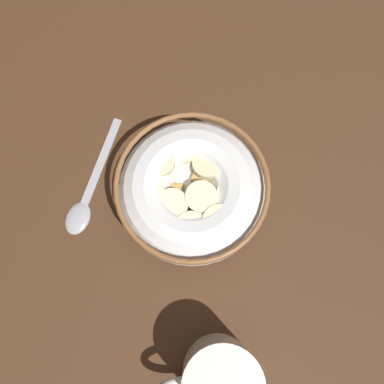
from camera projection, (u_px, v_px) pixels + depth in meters
ground_plane at (192, 200)px, 49.42cm from camera, size 123.33×123.33×2.00cm
cereal_bowl at (192, 191)px, 45.07cm from camera, size 16.63×16.63×6.37cm
spoon at (85, 200)px, 48.03cm from camera, size 9.05×14.47×0.80cm
coffee_mug at (218, 378)px, 39.61cm from camera, size 10.40×7.51×8.89cm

